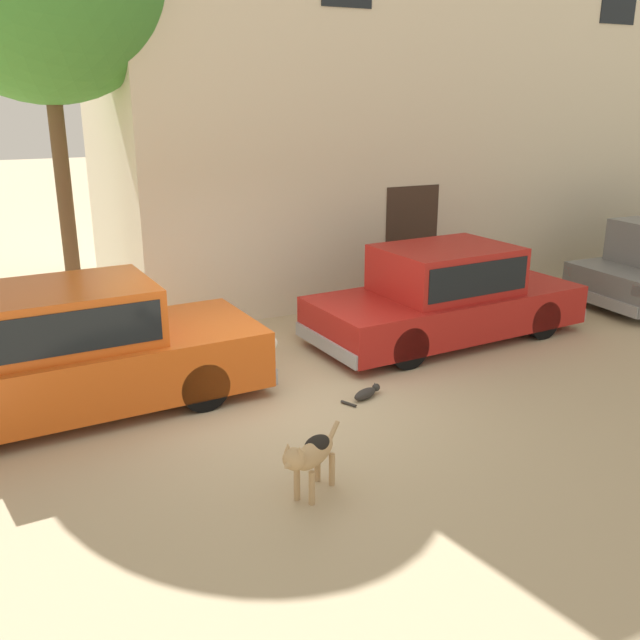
{
  "coord_description": "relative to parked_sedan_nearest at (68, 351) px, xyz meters",
  "views": [
    {
      "loc": [
        -3.03,
        -7.41,
        3.61
      ],
      "look_at": [
        0.68,
        0.2,
        0.9
      ],
      "focal_mm": 39.08,
      "sensor_mm": 36.0,
      "label": 1
    }
  ],
  "objects": [
    {
      "name": "parked_sedan_second",
      "position": [
        5.61,
        0.23,
        -0.04
      ],
      "size": [
        4.56,
        2.0,
        1.46
      ],
      "rotation": [
        0.0,
        0.0,
        0.06
      ],
      "color": "#AD1E19",
      "rests_on": "ground_plane"
    },
    {
      "name": "stray_dog_spotted",
      "position": [
        1.77,
        -3.01,
        -0.32
      ],
      "size": [
        0.88,
        0.64,
        0.68
      ],
      "rotation": [
        0.0,
        0.0,
        3.75
      ],
      "color": "tan",
      "rests_on": "ground_plane"
    },
    {
      "name": "ground_plane",
      "position": [
        2.34,
        -0.84,
        -0.76
      ],
      "size": [
        80.0,
        80.0,
        0.0
      ],
      "primitive_type": "plane",
      "color": "tan"
    },
    {
      "name": "stray_cat",
      "position": [
        3.35,
        -1.28,
        -0.69
      ],
      "size": [
        0.6,
        0.32,
        0.15
      ],
      "rotation": [
        0.0,
        0.0,
        0.36
      ],
      "color": "#2D2B28",
      "rests_on": "ground_plane"
    },
    {
      "name": "parked_sedan_nearest",
      "position": [
        0.0,
        0.0,
        0.0
      ],
      "size": [
        4.8,
        2.0,
        1.54
      ],
      "rotation": [
        0.0,
        0.0,
        0.05
      ],
      "color": "#D15619",
      "rests_on": "ground_plane"
    },
    {
      "name": "apartment_block",
      "position": [
        8.45,
        4.99,
        3.34
      ],
      "size": [
        13.98,
        5.25,
        8.19
      ],
      "color": "beige",
      "rests_on": "ground_plane"
    }
  ]
}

